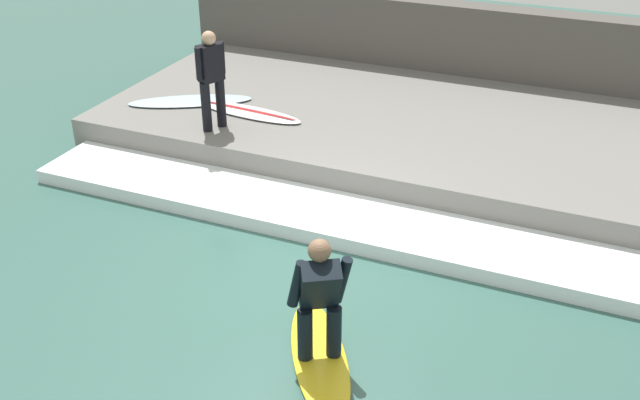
{
  "coord_description": "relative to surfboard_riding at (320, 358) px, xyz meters",
  "views": [
    {
      "loc": [
        -6.8,
        -3.12,
        5.14
      ],
      "look_at": [
        0.58,
        0.0,
        0.7
      ],
      "focal_mm": 42.0,
      "sensor_mm": 36.0,
      "label": 1
    }
  ],
  "objects": [
    {
      "name": "surfboard_riding",
      "position": [
        0.0,
        0.0,
        0.0
      ],
      "size": [
        1.91,
        1.46,
        0.06
      ],
      "color": "yellow",
      "rests_on": "ground_plane"
    },
    {
      "name": "surfboard_spare",
      "position": [
        4.5,
        4.25,
        0.52
      ],
      "size": [
        1.5,
        2.03,
        0.06
      ],
      "color": "silver",
      "rests_on": "concrete_ledge"
    },
    {
      "name": "back_wall",
      "position": [
        7.79,
        0.82,
        0.85
      ],
      "size": [
        0.5,
        10.06,
        1.76
      ],
      "primitive_type": "cube",
      "color": "#544F49",
      "rests_on": "ground_plane"
    },
    {
      "name": "surfboard_waiting_near",
      "position": [
        4.45,
        3.09,
        0.52
      ],
      "size": [
        0.64,
        1.88,
        0.07
      ],
      "color": "silver",
      "rests_on": "concrete_ledge"
    },
    {
      "name": "concrete_ledge",
      "position": [
        5.34,
        0.82,
        0.23
      ],
      "size": [
        4.4,
        9.58,
        0.52
      ],
      "primitive_type": "cube",
      "color": "slate",
      "rests_on": "ground_plane"
    },
    {
      "name": "ground_plane",
      "position": [
        1.37,
        0.82,
        -0.03
      ],
      "size": [
        28.0,
        28.0,
        0.0
      ],
      "primitive_type": "plane",
      "color": "#386056"
    },
    {
      "name": "surfer_waiting_near",
      "position": [
        3.73,
        3.33,
        1.35
      ],
      "size": [
        0.48,
        0.34,
        1.52
      ],
      "color": "black",
      "rests_on": "concrete_ledge"
    },
    {
      "name": "wave_foam_crest",
      "position": [
        2.56,
        0.82,
        0.07
      ],
      "size": [
        1.16,
        9.1,
        0.2
      ],
      "primitive_type": "cube",
      "color": "white",
      "rests_on": "ground_plane"
    },
    {
      "name": "surfer_riding",
      "position": [
        -0.0,
        0.0,
        0.79
      ],
      "size": [
        0.59,
        0.59,
        1.38
      ],
      "color": "black",
      "rests_on": "surfboard_riding"
    }
  ]
}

